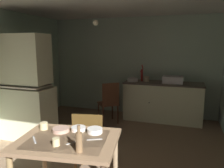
{
  "coord_description": "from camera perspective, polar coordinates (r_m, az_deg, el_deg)",
  "views": [
    {
      "loc": [
        1.24,
        -3.17,
        1.7
      ],
      "look_at": [
        0.23,
        -0.1,
        1.14
      ],
      "focal_mm": 34.84,
      "sensor_mm": 36.0,
      "label": 1
    }
  ],
  "objects": [
    {
      "name": "counter_cabinet",
      "position": [
        5.16,
        13.09,
        -4.47
      ],
      "size": [
        1.76,
        0.64,
        0.89
      ],
      "color": "beige",
      "rests_on": "ground"
    },
    {
      "name": "ground_plane",
      "position": [
        3.8,
        -2.96,
        -16.69
      ],
      "size": [
        5.29,
        5.29,
        0.0
      ],
      "primitive_type": "plane",
      "color": "#896C54"
    },
    {
      "name": "teaspoon_near_bowl",
      "position": [
        2.26,
        -4.61,
        -14.29
      ],
      "size": [
        0.15,
        0.09,
        0.0
      ],
      "primitive_type": "cube",
      "rotation": [
        0.0,
        0.0,
        0.47
      ],
      "color": "beige",
      "rests_on": "dining_table"
    },
    {
      "name": "sink_basin",
      "position": [
        5.05,
        15.65,
        1.12
      ],
      "size": [
        0.44,
        0.34,
        0.15
      ],
      "color": "white",
      "rests_on": "counter_cabinet"
    },
    {
      "name": "mixing_bowl_counter",
      "position": [
        5.12,
        5.46,
        1.12
      ],
      "size": [
        0.24,
        0.24,
        0.08
      ],
      "primitive_type": "cylinder",
      "color": "white",
      "rests_on": "counter_cabinet"
    },
    {
      "name": "dining_table",
      "position": [
        2.36,
        -11.47,
        -16.48
      ],
      "size": [
        1.1,
        0.9,
        0.78
      ],
      "color": "#A27E5B",
      "rests_on": "ground"
    },
    {
      "name": "hand_pump",
      "position": [
        5.16,
        7.82,
        2.6
      ],
      "size": [
        0.05,
        0.27,
        0.39
      ],
      "color": "#B21E19",
      "rests_on": "counter_cabinet"
    },
    {
      "name": "soup_bowl_small",
      "position": [
        2.5,
        -13.3,
        -11.6
      ],
      "size": [
        0.18,
        0.18,
        0.04
      ],
      "primitive_type": "cylinder",
      "color": "tan",
      "rests_on": "dining_table"
    },
    {
      "name": "teaspoon_by_cup",
      "position": [
        2.22,
        -10.13,
        -14.87
      ],
      "size": [
        0.1,
        0.14,
        0.0
      ],
      "primitive_type": "cube",
      "rotation": [
        0.0,
        0.0,
        4.1
      ],
      "color": "beige",
      "rests_on": "dining_table"
    },
    {
      "name": "stoneware_crock",
      "position": [
        5.16,
        8.99,
        1.34
      ],
      "size": [
        0.14,
        0.14,
        0.12
      ],
      "primitive_type": "cylinder",
      "color": "beige",
      "rests_on": "counter_cabinet"
    },
    {
      "name": "serving_bowl_wide",
      "position": [
        2.49,
        -8.8,
        -11.51
      ],
      "size": [
        0.16,
        0.16,
        0.04
      ],
      "primitive_type": "cylinder",
      "color": "white",
      "rests_on": "dining_table"
    },
    {
      "name": "sauce_dish",
      "position": [
        2.41,
        -4.53,
        -12.07
      ],
      "size": [
        0.17,
        0.17,
        0.05
      ],
      "primitive_type": "cylinder",
      "color": "white",
      "rests_on": "dining_table"
    },
    {
      "name": "chair_by_counter",
      "position": [
        4.8,
        -0.79,
        -4.71
      ],
      "size": [
        0.56,
        0.56,
        0.93
      ],
      "color": "#53301F",
      "rests_on": "ground"
    },
    {
      "name": "pendant_bulb",
      "position": [
        3.44,
        -4.33,
        15.78
      ],
      "size": [
        0.08,
        0.08,
        0.08
      ],
      "primitive_type": "sphere",
      "color": "#F9EFCC"
    },
    {
      "name": "chair_far_side",
      "position": [
        2.95,
        -5.9,
        -14.78
      ],
      "size": [
        0.48,
        0.48,
        0.88
      ],
      "color": "#503519",
      "rests_on": "ground"
    },
    {
      "name": "table_knife",
      "position": [
        2.37,
        -19.7,
        -13.61
      ],
      "size": [
        0.14,
        0.14,
        0.0
      ],
      "primitive_type": "cube",
      "rotation": [
        0.0,
        0.0,
        2.34
      ],
      "color": "silver",
      "rests_on": "dining_table"
    },
    {
      "name": "mug_tall",
      "position": [
        2.18,
        -14.48,
        -14.48
      ],
      "size": [
        0.07,
        0.07,
        0.07
      ],
      "primitive_type": "cylinder",
      "color": "beige",
      "rests_on": "dining_table"
    },
    {
      "name": "glass_bottle",
      "position": [
        2.0,
        -8.66,
        -14.66
      ],
      "size": [
        0.06,
        0.06,
        0.25
      ],
      "color": "olive",
      "rests_on": "dining_table"
    },
    {
      "name": "teacup_cream",
      "position": [
        2.61,
        -17.45,
        -10.43
      ],
      "size": [
        0.09,
        0.09,
        0.08
      ],
      "primitive_type": "cylinder",
      "color": "beige",
      "rests_on": "dining_table"
    },
    {
      "name": "hutch_cabinet",
      "position": [
        4.31,
        -22.08,
        -1.61
      ],
      "size": [
        1.06,
        0.54,
        1.91
      ],
      "color": "beige",
      "rests_on": "ground"
    },
    {
      "name": "wall_back",
      "position": [
        5.52,
        5.19,
        4.66
      ],
      "size": [
        4.24,
        0.1,
        2.4
      ],
      "primitive_type": "cube",
      "color": "#AFC9B3",
      "rests_on": "ground"
    }
  ]
}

